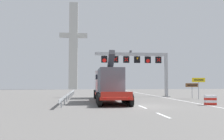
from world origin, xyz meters
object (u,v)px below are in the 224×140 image
(tourist_info_sign_brown, at_px, (192,87))
(crash_barrier_striped, at_px, (210,100))
(bridge_pylon_distant, at_px, (73,45))
(overhead_lane_gantry, at_px, (140,61))
(heavy_haul_truck_red, at_px, (108,83))
(exit_sign_yellow, at_px, (199,83))

(tourist_info_sign_brown, bearing_deg, crash_barrier_striped, -106.10)
(tourist_info_sign_brown, relative_size, bridge_pylon_distant, 0.07)
(overhead_lane_gantry, relative_size, tourist_info_sign_brown, 5.57)
(bridge_pylon_distant, bearing_deg, tourist_info_sign_brown, -69.45)
(heavy_haul_truck_red, relative_size, bridge_pylon_distant, 0.50)
(heavy_haul_truck_red, distance_m, tourist_info_sign_brown, 11.95)
(bridge_pylon_distant, bearing_deg, exit_sign_yellow, -70.30)
(tourist_info_sign_brown, distance_m, crash_barrier_striped, 9.87)
(tourist_info_sign_brown, bearing_deg, overhead_lane_gantry, 145.81)
(overhead_lane_gantry, distance_m, heavy_haul_truck_red, 9.45)
(crash_barrier_striped, bearing_deg, bridge_pylon_distant, 104.86)
(exit_sign_yellow, bearing_deg, overhead_lane_gantry, 134.40)
(overhead_lane_gantry, relative_size, heavy_haul_truck_red, 0.79)
(heavy_haul_truck_red, relative_size, exit_sign_yellow, 5.25)
(exit_sign_yellow, xyz_separation_m, bridge_pylon_distant, (-17.76, 49.59, 12.46))
(overhead_lane_gantry, relative_size, crash_barrier_striped, 10.51)
(overhead_lane_gantry, xyz_separation_m, bridge_pylon_distant, (-11.76, 43.47, 9.23))
(overhead_lane_gantry, xyz_separation_m, crash_barrier_striped, (3.37, -13.56, -4.85))
(crash_barrier_striped, bearing_deg, heavy_haul_truck_red, 143.21)
(tourist_info_sign_brown, xyz_separation_m, bridge_pylon_distant, (-17.85, 47.60, 12.97))
(heavy_haul_truck_red, xyz_separation_m, bridge_pylon_distant, (-6.24, 50.38, 12.54))
(exit_sign_yellow, relative_size, crash_barrier_striped, 2.52)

